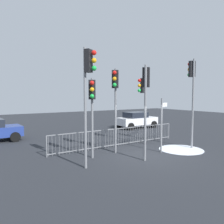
# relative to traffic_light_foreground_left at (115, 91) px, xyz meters

# --- Properties ---
(ground_plane) EXTENTS (60.00, 60.00, 0.00)m
(ground_plane) POSITION_rel_traffic_light_foreground_left_xyz_m (1.08, -1.21, -3.20)
(ground_plane) COLOR #26282D
(traffic_light_foreground_left) EXTENTS (0.46, 0.48, 4.37)m
(traffic_light_foreground_left) POSITION_rel_traffic_light_foreground_left_xyz_m (0.00, 0.00, 0.00)
(traffic_light_foreground_left) COLOR slate
(traffic_light_foreground_left) RESTS_ON ground
(traffic_light_mid_right) EXTENTS (0.48, 0.46, 4.37)m
(traffic_light_mid_right) POSITION_rel_traffic_light_foreground_left_xyz_m (0.56, -1.69, 0.00)
(traffic_light_mid_right) COLOR slate
(traffic_light_mid_right) RESTS_ON ground
(traffic_light_rear_right) EXTENTS (0.56, 0.36, 4.15)m
(traffic_light_rear_right) POSITION_rel_traffic_light_foreground_left_xyz_m (2.69, 0.95, -0.16)
(traffic_light_rear_right) COLOR slate
(traffic_light_rear_right) RESTS_ON ground
(traffic_light_foreground_right) EXTENTS (0.43, 0.50, 4.91)m
(traffic_light_foreground_right) POSITION_rel_traffic_light_foreground_left_xyz_m (-2.24, -1.39, 0.39)
(traffic_light_foreground_right) COLOR slate
(traffic_light_foreground_right) RESTS_ON ground
(traffic_light_mid_left) EXTENTS (0.37, 0.55, 5.04)m
(traffic_light_mid_left) POSITION_rel_traffic_light_foreground_left_xyz_m (4.42, -1.24, 0.48)
(traffic_light_mid_left) COLOR slate
(traffic_light_mid_left) RESTS_ON ground
(traffic_light_rear_left) EXTENTS (0.41, 0.52, 3.81)m
(traffic_light_rear_left) POSITION_rel_traffic_light_foreground_left_xyz_m (-1.44, -0.22, -0.41)
(traffic_light_rear_left) COLOR slate
(traffic_light_rear_left) RESTS_ON ground
(direction_sign_post) EXTENTS (0.74, 0.35, 2.85)m
(direction_sign_post) POSITION_rel_traffic_light_foreground_left_xyz_m (2.24, -1.09, -1.60)
(direction_sign_post) COLOR slate
(direction_sign_post) RESTS_ON ground
(pedestrian_guard_railing) EXTENTS (8.59, 0.13, 1.07)m
(pedestrian_guard_railing) POSITION_rel_traffic_light_foreground_left_xyz_m (1.08, 1.25, -2.65)
(pedestrian_guard_railing) COLOR slate
(pedestrian_guard_railing) RESTS_ON ground
(car_white_mid) EXTENTS (3.81, 1.93, 1.47)m
(car_white_mid) POSITION_rel_traffic_light_foreground_left_xyz_m (6.76, 6.54, -2.44)
(car_white_mid) COLOR silver
(car_white_mid) RESTS_ON ground
(snow_patch_kerb) EXTENTS (2.41, 2.41, 0.01)m
(snow_patch_kerb) POSITION_rel_traffic_light_foreground_left_xyz_m (3.51, -1.33, -3.19)
(snow_patch_kerb) COLOR silver
(snow_patch_kerb) RESTS_ON ground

